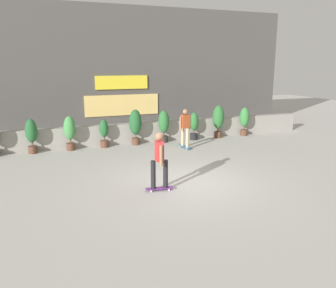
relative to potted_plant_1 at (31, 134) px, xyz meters
name	(u,v)px	position (x,y,z in m)	size (l,w,h in m)	color
ground_plane	(186,183)	(4.33, -5.55, -0.81)	(48.00, 48.00, 0.00)	#B2AFA8
planter_wall	(133,133)	(4.33, 0.45, -0.36)	(18.00, 0.40, 0.90)	gray
building_backdrop	(112,70)	(4.33, 4.45, 2.44)	(20.00, 2.08, 6.50)	#4C4947
potted_plant_1	(31,134)	(0.00, 0.00, 0.00)	(0.47, 0.47, 1.41)	brown
potted_plant_2	(70,131)	(1.50, 0.00, 0.03)	(0.49, 0.49, 1.45)	brown
potted_plant_3	(104,132)	(2.93, 0.00, -0.15)	(0.38, 0.38, 1.22)	brown
potted_plant_4	(135,124)	(4.34, 0.00, 0.12)	(0.56, 0.56, 1.59)	brown
potted_plant_5	(164,124)	(5.69, 0.00, 0.05)	(0.50, 0.50, 1.48)	#2D2823
potted_plant_6	(194,125)	(7.23, 0.00, -0.08)	(0.42, 0.42, 1.31)	black
potted_plant_7	(218,119)	(8.53, 0.00, 0.12)	(0.56, 0.56, 1.60)	brown
potted_plant_8	(244,119)	(10.03, 0.00, 0.01)	(0.48, 0.48, 1.43)	brown
skater_by_wall_left	(159,159)	(3.36, -5.87, 0.13)	(0.82, 0.56, 1.70)	#72338C
skater_far_left	(185,127)	(6.13, -1.43, 0.13)	(0.55, 0.82, 1.70)	#266699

